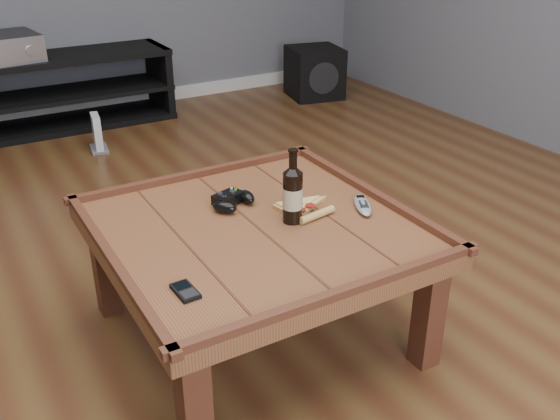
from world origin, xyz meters
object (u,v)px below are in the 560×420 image
subwoofer (315,72)px  game_console (97,134)px  beer_bottle (293,193)px  smartphone (185,291)px  coffee_table (256,241)px  game_controller (233,200)px  pizza_slice (301,208)px  media_console (68,91)px  remote_control (363,205)px

subwoofer → game_console: subwoofer is taller
subwoofer → game_console: (-1.85, -0.33, -0.09)m
beer_bottle → game_console: size_ratio=1.12×
smartphone → coffee_table: bearing=32.6°
game_controller → pizza_slice: (0.19, -0.15, -0.01)m
subwoofer → media_console: bearing=-175.9°
pizza_slice → remote_control: 0.22m
game_controller → remote_control: 0.46m
beer_bottle → game_console: (-0.10, 2.20, -0.45)m
game_controller → remote_control: game_controller is taller
beer_bottle → subwoofer: bearing=55.4°
game_console → remote_control: bearing=-71.7°
pizza_slice → game_console: pizza_slice is taller
pizza_slice → remote_control: (0.20, -0.10, 0.00)m
coffee_table → subwoofer: 3.14m
pizza_slice → smartphone: (-0.55, -0.28, -0.00)m
smartphone → subwoofer: 3.56m
beer_bottle → smartphone: (-0.48, -0.22, -0.10)m
subwoofer → pizza_slice: bearing=-112.6°
coffee_table → pizza_slice: 0.21m
remote_control → subwoofer: (1.49, 2.58, -0.27)m
coffee_table → game_controller: game_controller is taller
pizza_slice → coffee_table: bearing=178.2°
media_console → smartphone: bearing=-96.8°
beer_bottle → pizza_slice: bearing=40.1°
beer_bottle → subwoofer: (1.75, 2.54, -0.36)m
game_console → subwoofer: bearing=19.3°
smartphone → game_controller: bearing=47.3°
media_console → subwoofer: bearing=-7.4°
media_console → subwoofer: media_console is taller
remote_control → pizza_slice: bearing=179.9°
smartphone → remote_control: (0.75, 0.18, 0.01)m
coffee_table → subwoofer: coffee_table is taller
game_controller → pizza_slice: 0.24m
media_console → game_controller: bearing=-90.0°
smartphone → subwoofer: (2.23, 2.76, -0.26)m
subwoofer → beer_bottle: bearing=-113.1°
media_console → remote_control: (0.39, -2.82, 0.22)m
smartphone → remote_control: 0.77m
game_controller → game_console: 2.03m
subwoofer → game_console: size_ratio=2.00×
smartphone → subwoofer: bearing=48.3°
game_console → pizza_slice: bearing=-76.4°
game_controller → game_console: (0.03, 2.00, -0.37)m
smartphone → subwoofer: size_ratio=0.22×
game_controller → coffee_table: bearing=-108.8°
coffee_table → remote_control: (0.39, -0.07, 0.07)m
pizza_slice → smartphone: size_ratio=2.83×
pizza_slice → game_console: bearing=85.2°
remote_control → game_controller: bearing=174.2°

